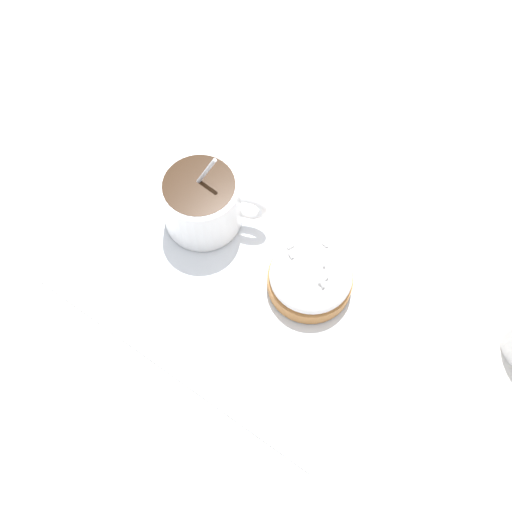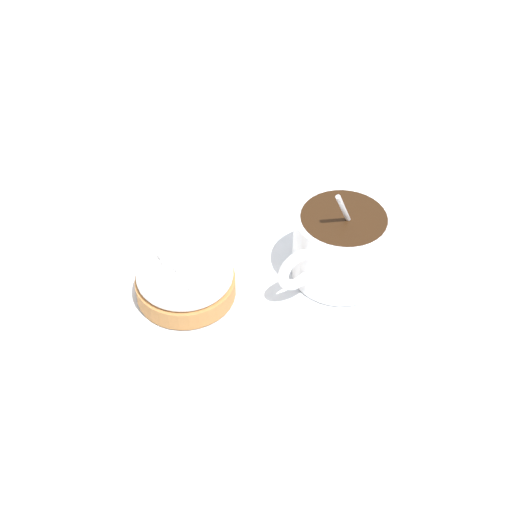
{
  "view_description": "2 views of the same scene",
  "coord_description": "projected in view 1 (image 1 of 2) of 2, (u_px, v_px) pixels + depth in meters",
  "views": [
    {
      "loc": [
        0.18,
        -0.22,
        0.56
      ],
      "look_at": [
        0.02,
        -0.01,
        0.04
      ],
      "focal_mm": 42.0,
      "sensor_mm": 36.0,
      "label": 1
    },
    {
      "loc": [
        0.06,
        0.44,
        0.45
      ],
      "look_at": [
        0.01,
        0.0,
        0.04
      ],
      "focal_mm": 50.0,
      "sensor_mm": 36.0,
      "label": 2
    }
  ],
  "objects": [
    {
      "name": "ground_plane",
      "position": [
        253.0,
        254.0,
        0.63
      ],
      "size": [
        3.0,
        3.0,
        0.0
      ],
      "primitive_type": "plane",
      "color": "silver"
    },
    {
      "name": "paper_napkin",
      "position": [
        253.0,
        253.0,
        0.63
      ],
      "size": [
        0.35,
        0.32,
        0.0
      ],
      "color": "white",
      "rests_on": "ground_plane"
    },
    {
      "name": "coffee_cup",
      "position": [
        205.0,
        198.0,
        0.61
      ],
      "size": [
        0.1,
        0.08,
        0.1
      ],
      "color": "white",
      "rests_on": "paper_napkin"
    },
    {
      "name": "frosted_pastry",
      "position": [
        310.0,
        277.0,
        0.59
      ],
      "size": [
        0.09,
        0.09,
        0.04
      ],
      "color": "#B2753D",
      "rests_on": "paper_napkin"
    }
  ]
}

